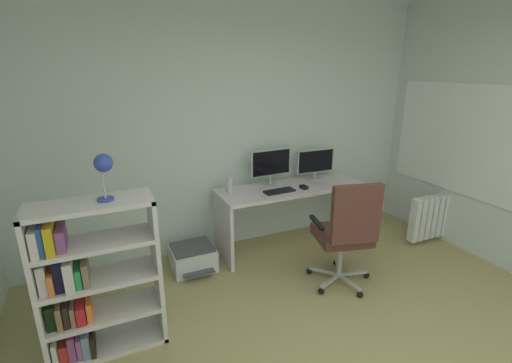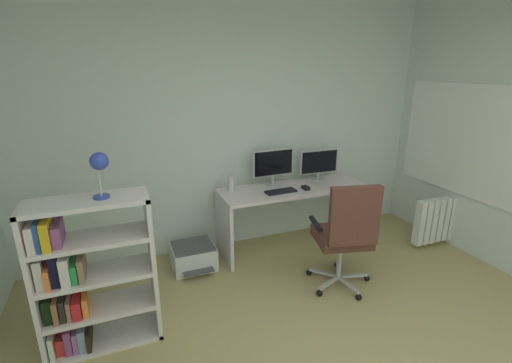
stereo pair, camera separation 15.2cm
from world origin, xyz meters
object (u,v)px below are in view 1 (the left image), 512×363
at_px(monitor_secondary, 315,162).
at_px(keyboard, 279,191).
at_px(radiator, 437,215).
at_px(monitor_main, 271,164).
at_px(desk_lamp, 104,167).
at_px(desktop_speaker, 230,185).
at_px(printer, 193,257).
at_px(bookshelf, 86,284).
at_px(computer_mouse, 304,187).
at_px(office_chair, 347,230).
at_px(desk, 291,201).

distance_m(monitor_secondary, keyboard, 0.69).
distance_m(monitor_secondary, radiator, 1.61).
distance_m(monitor_main, keyboard, 0.35).
xyz_separation_m(monitor_secondary, desk_lamp, (-2.33, -0.99, 0.46)).
distance_m(monitor_main, desktop_speaker, 0.54).
bearing_deg(printer, desk_lamp, -132.83).
height_order(desktop_speaker, bookshelf, bookshelf).
relative_size(computer_mouse, printer, 0.21).
height_order(keyboard, computer_mouse, computer_mouse).
xyz_separation_m(office_chair, printer, (-1.22, 0.93, -0.48)).
bearing_deg(office_chair, bookshelf, 177.03).
xyz_separation_m(desk, keyboard, (-0.21, -0.11, 0.19)).
bearing_deg(radiator, keyboard, 165.31).
bearing_deg(radiator, desk, 160.23).
xyz_separation_m(printer, radiator, (2.86, -0.58, 0.20)).
height_order(bookshelf, radiator, bookshelf).
relative_size(monitor_main, printer, 1.05).
distance_m(desktop_speaker, printer, 0.85).
xyz_separation_m(computer_mouse, desk_lamp, (-2.02, -0.72, 0.65)).
relative_size(desk, desktop_speaker, 9.95).
bearing_deg(office_chair, keyboard, 106.90).
relative_size(monitor_secondary, computer_mouse, 4.92).
height_order(monitor_secondary, desk_lamp, desk_lamp).
relative_size(monitor_secondary, desktop_speaker, 2.89).
distance_m(desk, computer_mouse, 0.25).
bearing_deg(bookshelf, radiator, 3.51).
bearing_deg(computer_mouse, desk_lamp, -161.63).
distance_m(desktop_speaker, radiator, 2.54).
xyz_separation_m(monitor_main, radiator, (1.88, -0.75, -0.66)).
xyz_separation_m(monitor_secondary, radiator, (1.28, -0.75, -0.62)).
distance_m(keyboard, radiator, 2.01).
relative_size(desktop_speaker, radiator, 0.21).
xyz_separation_m(bookshelf, radiator, (3.83, 0.23, -0.24)).
xyz_separation_m(desk_lamp, printer, (0.75, 0.81, -1.28)).
relative_size(desk_lamp, radiator, 0.39).
bearing_deg(desk_lamp, desktop_speaker, 37.49).
height_order(monitor_main, monitor_secondary, monitor_main).
relative_size(computer_mouse, bookshelf, 0.09).
distance_m(computer_mouse, office_chair, 0.85).
bearing_deg(computer_mouse, radiator, -18.06).
bearing_deg(keyboard, radiator, -17.17).
bearing_deg(keyboard, printer, 172.76).
distance_m(office_chair, desk_lamp, 2.14).
height_order(computer_mouse, desk_lamp, desk_lamp).
relative_size(keyboard, printer, 0.72).
xyz_separation_m(desk, office_chair, (0.04, -0.95, 0.05)).
bearing_deg(desk, monitor_main, 142.41).
relative_size(printer, radiator, 0.58).
bearing_deg(radiator, monitor_main, 158.12).
relative_size(bookshelf, radiator, 1.43).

